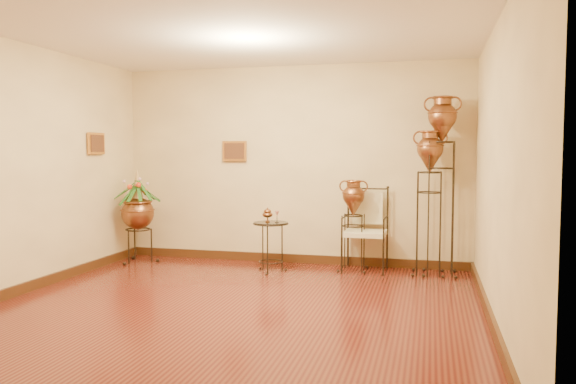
% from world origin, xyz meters
% --- Properties ---
extents(ground, '(5.00, 5.00, 0.00)m').
position_xyz_m(ground, '(0.00, 0.00, 0.00)').
color(ground, '#5F2316').
rests_on(ground, ground).
extents(room_shell, '(5.02, 5.02, 2.81)m').
position_xyz_m(room_shell, '(-0.01, 0.01, 1.73)').
color(room_shell, beige).
rests_on(room_shell, ground).
extents(amphora_tall, '(0.55, 0.55, 2.31)m').
position_xyz_m(amphora_tall, '(2.05, 2.15, 1.18)').
color(amphora_tall, '#2D2216').
rests_on(amphora_tall, ground).
extents(amphora_mid, '(0.53, 0.53, 1.88)m').
position_xyz_m(amphora_mid, '(1.91, 2.14, 0.95)').
color(amphora_mid, '#2D2216').
rests_on(amphora_mid, ground).
extents(amphora_short, '(0.41, 0.41, 1.24)m').
position_xyz_m(amphora_short, '(0.93, 2.15, 0.62)').
color(amphora_short, '#2D2216').
rests_on(amphora_short, ground).
extents(planter_urn, '(0.96, 0.96, 1.38)m').
position_xyz_m(planter_urn, '(-2.15, 1.97, 0.77)').
color(planter_urn, '#2D2216').
rests_on(planter_urn, ground).
extents(armchair, '(0.63, 0.59, 1.11)m').
position_xyz_m(armchair, '(1.09, 2.15, 0.56)').
color(armchair, '#2D2216').
rests_on(armchair, ground).
extents(side_table, '(0.50, 0.50, 0.83)m').
position_xyz_m(side_table, '(-0.11, 1.79, 0.35)').
color(side_table, '#2D2216').
rests_on(side_table, ground).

